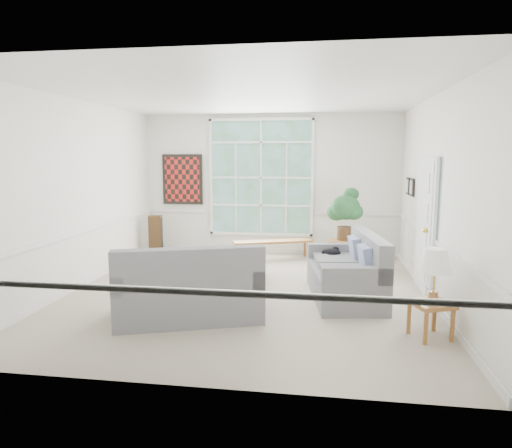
{
  "coord_description": "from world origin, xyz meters",
  "views": [
    {
      "loc": [
        1.13,
        -6.8,
        2.1
      ],
      "look_at": [
        0.1,
        0.2,
        1.05
      ],
      "focal_mm": 32.0,
      "sensor_mm": 36.0,
      "label": 1
    }
  ],
  "objects": [
    {
      "name": "floor",
      "position": [
        0.0,
        0.0,
        -0.01
      ],
      "size": [
        5.5,
        6.0,
        0.01
      ],
      "primitive_type": "cube",
      "color": "#AB9E8C",
      "rests_on": "ground"
    },
    {
      "name": "ceiling",
      "position": [
        0.0,
        0.0,
        3.0
      ],
      "size": [
        5.5,
        6.0,
        0.02
      ],
      "primitive_type": "cube",
      "color": "white",
      "rests_on": "ground"
    },
    {
      "name": "wall_back",
      "position": [
        0.0,
        3.0,
        1.5
      ],
      "size": [
        5.5,
        0.02,
        3.0
      ],
      "primitive_type": "cube",
      "color": "white",
      "rests_on": "ground"
    },
    {
      "name": "wall_front",
      "position": [
        0.0,
        -3.0,
        1.5
      ],
      "size": [
        5.5,
        0.02,
        3.0
      ],
      "primitive_type": "cube",
      "color": "white",
      "rests_on": "ground"
    },
    {
      "name": "wall_left",
      "position": [
        -2.75,
        0.0,
        1.5
      ],
      "size": [
        0.02,
        6.0,
        3.0
      ],
      "primitive_type": "cube",
      "color": "white",
      "rests_on": "ground"
    },
    {
      "name": "wall_right",
      "position": [
        2.75,
        0.0,
        1.5
      ],
      "size": [
        0.02,
        6.0,
        3.0
      ],
      "primitive_type": "cube",
      "color": "white",
      "rests_on": "ground"
    },
    {
      "name": "window_back",
      "position": [
        -0.2,
        2.96,
        1.65
      ],
      "size": [
        2.3,
        0.08,
        2.4
      ],
      "primitive_type": "cube",
      "color": "white",
      "rests_on": "wall_back"
    },
    {
      "name": "entry_door",
      "position": [
        2.71,
        0.6,
        1.05
      ],
      "size": [
        0.08,
        0.9,
        2.1
      ],
      "primitive_type": "cube",
      "color": "white",
      "rests_on": "floor"
    },
    {
      "name": "door_sidelight",
      "position": [
        2.71,
        -0.03,
        1.15
      ],
      "size": [
        0.08,
        0.26,
        1.9
      ],
      "primitive_type": "cube",
      "color": "white",
      "rests_on": "wall_right"
    },
    {
      "name": "wall_art",
      "position": [
        -1.95,
        2.95,
        1.6
      ],
      "size": [
        0.9,
        0.06,
        1.1
      ],
      "primitive_type": "cube",
      "color": "maroon",
      "rests_on": "wall_back"
    },
    {
      "name": "wall_frame_near",
      "position": [
        2.71,
        1.75,
        1.55
      ],
      "size": [
        0.04,
        0.26,
        0.32
      ],
      "primitive_type": "cube",
      "color": "black",
      "rests_on": "wall_right"
    },
    {
      "name": "wall_frame_far",
      "position": [
        2.71,
        2.15,
        1.55
      ],
      "size": [
        0.04,
        0.26,
        0.32
      ],
      "primitive_type": "cube",
      "color": "black",
      "rests_on": "wall_right"
    },
    {
      "name": "loveseat_right",
      "position": [
        1.48,
        -0.08,
        0.48
      ],
      "size": [
        1.17,
        1.9,
        0.97
      ],
      "primitive_type": "cube",
      "rotation": [
        0.0,
        0.0,
        0.14
      ],
      "color": "slate",
      "rests_on": "floor"
    },
    {
      "name": "loveseat_front",
      "position": [
        -0.58,
        -1.22,
        0.5
      ],
      "size": [
        2.06,
        1.5,
        1.0
      ],
      "primitive_type": "cube",
      "rotation": [
        0.0,
        0.0,
        0.33
      ],
      "color": "slate",
      "rests_on": "floor"
    },
    {
      "name": "coffee_table",
      "position": [
        -0.44,
        0.8,
        0.23
      ],
      "size": [
        1.31,
        0.84,
        0.46
      ],
      "primitive_type": "cube",
      "rotation": [
        0.0,
        0.0,
        0.15
      ],
      "color": "#995E2B",
      "rests_on": "floor"
    },
    {
      "name": "pewter_bowl",
      "position": [
        -0.45,
        0.87,
        0.49
      ],
      "size": [
        0.33,
        0.33,
        0.07
      ],
      "primitive_type": "imported",
      "rotation": [
        0.0,
        0.0,
        -0.16
      ],
      "color": "#98989D",
      "rests_on": "coffee_table"
    },
    {
      "name": "window_bench",
      "position": [
        0.13,
        2.39,
        0.19
      ],
      "size": [
        1.64,
        0.87,
        0.38
      ],
      "primitive_type": "cube",
      "rotation": [
        0.0,
        0.0,
        0.36
      ],
      "color": "#995E2B",
      "rests_on": "floor"
    },
    {
      "name": "end_table",
      "position": [
        1.53,
        2.05,
        0.25
      ],
      "size": [
        0.55,
        0.55,
        0.49
      ],
      "primitive_type": "cube",
      "rotation": [
        0.0,
        0.0,
        -0.14
      ],
      "color": "#995E2B",
      "rests_on": "floor"
    },
    {
      "name": "houseplant",
      "position": [
        1.57,
        2.11,
        1.01
      ],
      "size": [
        0.61,
        0.61,
        1.04
      ],
      "primitive_type": null,
      "rotation": [
        0.0,
        0.0,
        0.02
      ],
      "color": "#23542B",
      "rests_on": "end_table"
    },
    {
      "name": "side_table",
      "position": [
        2.4,
        -1.47,
        0.22
      ],
      "size": [
        0.55,
        0.55,
        0.44
      ],
      "primitive_type": "cube",
      "rotation": [
        0.0,
        0.0,
        0.38
      ],
      "color": "#995E2B",
      "rests_on": "floor"
    },
    {
      "name": "table_lamp",
      "position": [
        2.4,
        -1.55,
        0.76
      ],
      "size": [
        0.53,
        0.53,
        0.64
      ],
      "primitive_type": null,
      "rotation": [
        0.0,
        0.0,
        0.8
      ],
      "color": "white",
      "rests_on": "side_table"
    },
    {
      "name": "pet_bed",
      "position": [
        -1.17,
        2.57,
        0.06
      ],
      "size": [
        0.51,
        0.51,
        0.12
      ],
      "primitive_type": "cylinder",
      "rotation": [
        0.0,
        0.0,
        -0.41
      ],
      "color": "gray",
      "rests_on": "floor"
    },
    {
      "name": "floor_speaker",
      "position": [
        -2.4,
        2.4,
        0.43
      ],
      "size": [
        0.3,
        0.25,
        0.85
      ],
      "primitive_type": "cube",
      "rotation": [
        0.0,
        0.0,
        0.16
      ],
      "color": "#3E2814",
      "rests_on": "floor"
    },
    {
      "name": "cat",
      "position": [
        1.28,
        0.53,
        0.57
      ],
      "size": [
        0.34,
        0.26,
        0.15
      ],
      "primitive_type": "ellipsoid",
      "rotation": [
        0.0,
        0.0,
        0.15
      ],
      "color": "black",
      "rests_on": "loveseat_right"
    }
  ]
}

